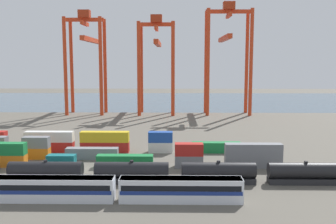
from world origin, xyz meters
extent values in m
plane|color=#5B564C|center=(0.00, 40.00, 0.00)|extent=(420.00, 420.00, 0.00)
cube|color=#475B6B|center=(0.00, 146.91, 0.00)|extent=(400.00, 110.00, 0.01)
cube|color=silver|center=(-0.74, -19.39, 1.95)|extent=(19.83, 3.10, 3.90)
cube|color=navy|center=(-0.74, -19.39, 1.85)|extent=(19.43, 3.14, 0.64)
cube|color=black|center=(-0.74, -19.39, 2.63)|extent=(19.03, 3.13, 0.90)
cube|color=slate|center=(-0.74, -19.39, 3.72)|extent=(19.63, 2.85, 0.36)
cube|color=silver|center=(19.99, -19.39, 1.95)|extent=(19.83, 3.10, 3.90)
cube|color=navy|center=(19.99, -19.39, 1.85)|extent=(19.43, 3.14, 0.64)
cube|color=black|center=(19.99, -19.39, 2.63)|extent=(19.03, 3.13, 0.90)
cube|color=slate|center=(19.99, -19.39, 3.72)|extent=(19.63, 2.85, 0.36)
cube|color=#232326|center=(-5.17, -9.72, 0.55)|extent=(13.75, 2.50, 1.10)
cylinder|color=black|center=(-5.17, -9.72, 2.52)|extent=(13.75, 2.83, 2.83)
cylinder|color=black|center=(-5.17, -9.72, 4.11)|extent=(0.70, 0.70, 0.36)
cube|color=#232326|center=(10.98, -9.72, 0.55)|extent=(13.75, 2.50, 1.10)
cylinder|color=black|center=(10.98, -9.72, 2.52)|extent=(13.75, 2.83, 2.83)
cylinder|color=black|center=(10.98, -9.72, 4.11)|extent=(0.70, 0.70, 0.36)
cube|color=#232326|center=(27.12, -9.72, 0.55)|extent=(13.75, 2.50, 1.10)
cylinder|color=black|center=(27.12, -9.72, 2.52)|extent=(13.75, 2.83, 2.83)
cylinder|color=black|center=(27.12, -9.72, 4.11)|extent=(0.70, 0.70, 0.36)
cube|color=#232326|center=(43.26, -9.72, 0.55)|extent=(13.75, 2.50, 1.10)
cylinder|color=black|center=(43.26, -9.72, 2.52)|extent=(13.75, 2.83, 2.83)
cylinder|color=black|center=(43.26, -9.72, 4.11)|extent=(0.70, 0.70, 0.36)
cube|color=#146066|center=(-5.47, 1.28, 1.30)|extent=(6.04, 2.44, 2.60)
cube|color=#197538|center=(8.29, 1.28, 1.30)|extent=(12.10, 2.44, 2.60)
cube|color=slate|center=(22.05, 1.28, 1.30)|extent=(6.04, 2.44, 2.60)
cube|color=#AD211C|center=(22.05, 1.28, 3.90)|extent=(6.04, 2.44, 2.60)
cube|color=slate|center=(35.82, 1.28, 1.30)|extent=(12.10, 2.44, 2.60)
cube|color=slate|center=(35.82, 1.28, 3.90)|extent=(12.10, 2.44, 2.60)
cube|color=orange|center=(-13.29, 8.18, 1.30)|extent=(6.04, 2.44, 2.60)
cube|color=slate|center=(-13.29, 8.18, 3.90)|extent=(6.04, 2.44, 2.60)
cube|color=slate|center=(-0.27, 8.18, 1.30)|extent=(12.10, 2.44, 2.60)
cube|color=#AD211C|center=(-12.47, 15.08, 1.30)|extent=(12.10, 2.44, 2.60)
cube|color=silver|center=(-12.47, 15.08, 3.90)|extent=(12.10, 2.44, 2.60)
cube|color=#AD211C|center=(1.50, 15.08, 1.30)|extent=(12.10, 2.44, 2.60)
cube|color=gold|center=(1.50, 15.08, 3.90)|extent=(12.10, 2.44, 2.60)
cube|color=silver|center=(15.46, 15.08, 1.30)|extent=(6.04, 2.44, 2.60)
cube|color=#1C4299|center=(15.46, 15.08, 3.90)|extent=(6.04, 2.44, 2.60)
cube|color=#197538|center=(29.43, 15.08, 1.30)|extent=(12.10, 2.44, 2.60)
cylinder|color=red|center=(-26.87, 82.64, 20.59)|extent=(1.50, 1.50, 41.18)
cylinder|color=red|center=(-11.92, 82.64, 20.59)|extent=(1.50, 1.50, 41.18)
cylinder|color=red|center=(-26.87, 92.68, 20.59)|extent=(1.50, 1.50, 41.18)
cylinder|color=red|center=(-11.92, 92.68, 20.59)|extent=(1.50, 1.50, 41.18)
cube|color=red|center=(-19.40, 87.66, 40.38)|extent=(16.54, 1.20, 1.60)
cube|color=red|center=(-19.40, 87.66, 38.78)|extent=(1.20, 11.64, 1.60)
cube|color=red|center=(-19.40, 100.48, 32.55)|extent=(2.00, 36.61, 2.00)
cube|color=#9F2C14|center=(-19.40, 87.66, 42.78)|extent=(4.80, 4.00, 3.20)
cylinder|color=red|center=(4.15, 81.67, 19.58)|extent=(1.50, 1.50, 39.16)
cylinder|color=red|center=(18.32, 81.67, 19.58)|extent=(1.50, 1.50, 39.16)
cylinder|color=red|center=(4.15, 93.65, 19.58)|extent=(1.50, 1.50, 39.16)
cylinder|color=red|center=(18.32, 93.65, 19.58)|extent=(1.50, 1.50, 39.16)
cube|color=red|center=(11.24, 87.66, 38.36)|extent=(15.76, 1.20, 1.60)
cube|color=red|center=(11.24, 87.66, 36.76)|extent=(1.20, 13.58, 1.60)
cube|color=red|center=(11.24, 100.39, 31.02)|extent=(2.00, 36.36, 2.00)
cube|color=#9F2C14|center=(11.24, 87.66, 40.76)|extent=(4.80, 4.00, 3.20)
cylinder|color=red|center=(32.90, 82.85, 22.22)|extent=(1.50, 1.50, 44.45)
cylinder|color=red|center=(50.83, 82.85, 22.22)|extent=(1.50, 1.50, 44.45)
cylinder|color=red|center=(32.90, 92.48, 22.22)|extent=(1.50, 1.50, 44.45)
cylinder|color=red|center=(50.83, 92.48, 22.22)|extent=(1.50, 1.50, 44.45)
cube|color=red|center=(41.87, 87.66, 43.65)|extent=(19.54, 1.20, 1.60)
cube|color=red|center=(41.87, 87.66, 42.05)|extent=(1.20, 11.23, 1.60)
cube|color=red|center=(41.87, 99.65, 33.24)|extent=(2.00, 34.25, 2.00)
cube|color=#9F2C14|center=(41.87, 87.66, 46.05)|extent=(4.80, 4.00, 3.20)
camera|label=1|loc=(18.88, -79.75, 22.40)|focal=41.36mm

